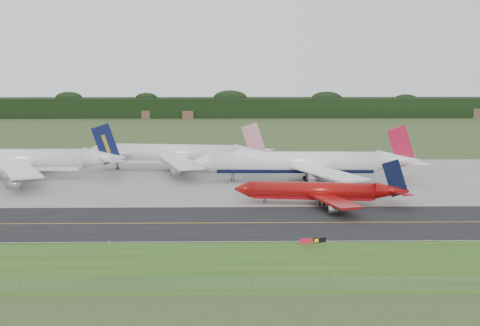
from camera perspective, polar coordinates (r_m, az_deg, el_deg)
name	(u,v)px	position (r m, az deg, el deg)	size (l,w,h in m)	color
ground	(271,218)	(152.48, 2.67, -4.75)	(600.00, 600.00, 0.00)	#364B23
grass_verge	(284,265)	(118.83, 3.76, -8.70)	(400.00, 30.00, 0.01)	#265418
taxiway	(272,223)	(148.60, 2.77, -5.11)	(400.00, 32.00, 0.02)	black
apron	(260,179)	(202.34, 1.75, -1.37)	(400.00, 78.00, 0.01)	gray
taxiway_centreline	(272,223)	(148.60, 2.77, -5.10)	(400.00, 0.40, 0.00)	gold
taxiway_edge_line	(277,241)	(133.64, 3.21, -6.69)	(400.00, 0.25, 0.00)	silver
perimeter_fence	(291,284)	(106.19, 4.36, -10.24)	(320.00, 0.10, 320.00)	slate
horizon_treeline	(243,108)	(422.89, 0.30, 4.68)	(700.00, 25.00, 12.00)	black
jet_ba_747	(303,162)	(197.83, 5.40, 0.05)	(67.24, 55.77, 16.93)	white
jet_red_737	(322,191)	(167.91, 6.99, -2.42)	(43.39, 35.12, 11.71)	maroon
jet_navy_gold	(18,161)	(212.88, -18.45, 0.20)	(65.44, 57.27, 16.95)	silver
jet_star_tail	(177,155)	(217.01, -5.42, 0.72)	(61.28, 50.79, 16.17)	silver
taxiway_sign	(313,241)	(130.21, 6.25, -6.61)	(5.08, 1.39, 1.73)	slate
edge_marker_left	(109,242)	(134.32, -11.12, -6.67)	(0.16, 0.16, 0.50)	yellow
edge_marker_center	(301,242)	(133.05, 5.27, -6.69)	(0.16, 0.16, 0.50)	yellow
edge_marker_right	(427,241)	(137.96, 15.63, -6.42)	(0.16, 0.16, 0.50)	yellow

